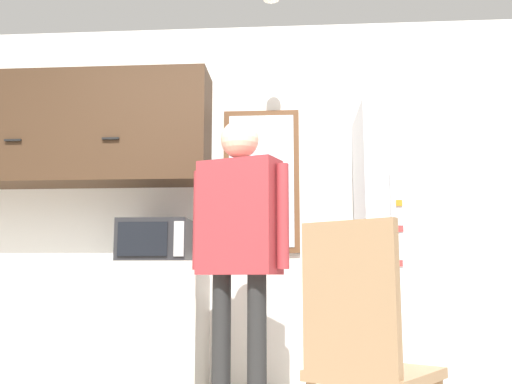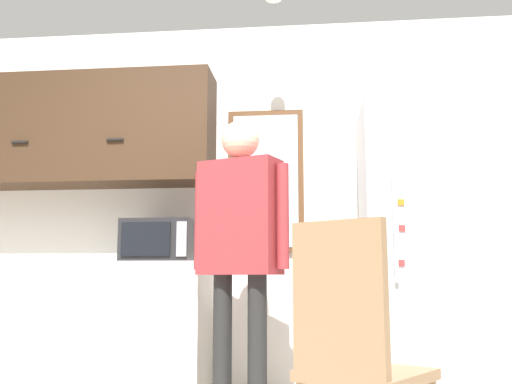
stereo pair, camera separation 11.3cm
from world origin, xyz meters
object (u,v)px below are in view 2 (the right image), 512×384
refrigerator (418,253)px  chair (354,349)px  microwave (160,241)px  person (240,231)px

refrigerator → chair: bearing=-108.1°
chair → microwave: bearing=-19.9°
person → refrigerator: size_ratio=0.91×
refrigerator → chair: size_ratio=1.89×
microwave → refrigerator: 1.70m
microwave → person: (0.61, -0.48, 0.02)m
refrigerator → chair: refrigerator is taller
microwave → chair: 2.08m
chair → refrigerator: bearing=-74.0°
refrigerator → chair: 1.72m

